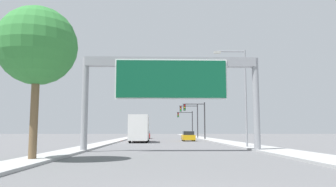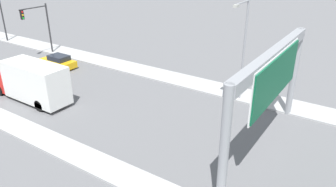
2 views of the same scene
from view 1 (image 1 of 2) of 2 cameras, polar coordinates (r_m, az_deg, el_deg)
name	(u,v)px [view 1 (image 1 of 2)]	position (r m, az deg, el deg)	size (l,w,h in m)	color
sidewalk_right	(201,138)	(67.07, 5.85, -7.70)	(3.00, 120.00, 0.15)	#A5A5A5
median_strip_left	(127,138)	(66.81, -7.13, -7.69)	(2.00, 120.00, 0.15)	#A5A5A5
sign_gantry	(171,78)	(24.69, 0.56, 2.65)	(13.39, 0.73, 7.09)	gray
car_near_center	(145,135)	(64.27, -3.96, -7.20)	(1.79, 4.30, 1.54)	red
car_far_center	(188,136)	(49.47, 3.54, -7.46)	(1.76, 4.30, 1.46)	gold
truck_box_primary	(140,129)	(44.33, -4.98, -6.14)	(2.42, 8.74, 3.55)	red
traffic_light_near_intersection	(198,115)	(54.94, 5.21, -3.71)	(3.75, 0.32, 6.27)	#2D2D30
traffic_light_mid_block	(192,116)	(64.89, 4.20, -3.91)	(3.73, 0.32, 6.69)	#2D2D30
traffic_light_far_intersection	(187,120)	(74.81, 3.39, -4.60)	(3.63, 0.32, 5.96)	#2D2D30
palm_tree_foreground	(37,46)	(18.55, -21.81, 7.64)	(4.12, 4.12, 8.03)	brown
street_lamp_right	(242,89)	(30.04, 12.69, 0.74)	(2.89, 0.28, 8.84)	gray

